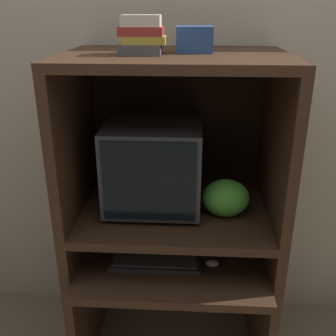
{
  "coord_description": "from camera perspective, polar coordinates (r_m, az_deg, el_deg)",
  "views": [
    {
      "loc": [
        0.06,
        -1.24,
        1.64
      ],
      "look_at": [
        -0.03,
        0.31,
        1.0
      ],
      "focal_mm": 42.0,
      "sensor_mm": 36.0,
      "label": 1
    }
  ],
  "objects": [
    {
      "name": "snack_bag",
      "position": [
        1.68,
        8.37,
        -4.33
      ],
      "size": [
        0.2,
        0.15,
        0.16
      ],
      "color": "green",
      "rests_on": "desk_monitor_shelf"
    },
    {
      "name": "mouse",
      "position": [
        1.74,
        6.45,
        -13.56
      ],
      "size": [
        0.06,
        0.04,
        0.03
      ],
      "color": "#B7B7B7",
      "rests_on": "desk_base"
    },
    {
      "name": "keyboard",
      "position": [
        1.74,
        -1.89,
        -13.42
      ],
      "size": [
        0.39,
        0.14,
        0.03
      ],
      "color": "#2D2D30",
      "rests_on": "desk_base"
    },
    {
      "name": "hutch_upper",
      "position": [
        1.63,
        1.03,
        8.26
      ],
      "size": [
        0.88,
        0.62,
        0.66
      ],
      "color": "#382316",
      "rests_on": "desk_monitor_shelf"
    },
    {
      "name": "book_stack",
      "position": [
        1.51,
        -3.84,
        18.56
      ],
      "size": [
        0.17,
        0.12,
        0.14
      ],
      "color": "#4C4C51",
      "rests_on": "hutch_upper"
    },
    {
      "name": "crt_monitor",
      "position": [
        1.71,
        -2.05,
        0.75
      ],
      "size": [
        0.4,
        0.43,
        0.38
      ],
      "color": "#333338",
      "rests_on": "desk_monitor_shelf"
    },
    {
      "name": "desk_base",
      "position": [
        1.95,
        0.75,
        -17.26
      ],
      "size": [
        0.88,
        0.69,
        0.61
      ],
      "color": "#382316",
      "rests_on": "ground_plane"
    },
    {
      "name": "wall_back",
      "position": [
        1.95,
        1.47,
        12.49
      ],
      "size": [
        6.0,
        0.06,
        2.6
      ],
      "color": "#B2A893",
      "rests_on": "ground_plane"
    },
    {
      "name": "storage_box",
      "position": [
        1.58,
        3.88,
        18.12
      ],
      "size": [
        0.14,
        0.12,
        0.1
      ],
      "color": "navy",
      "rests_on": "hutch_upper"
    },
    {
      "name": "desk_monitor_shelf",
      "position": [
        1.78,
        0.88,
        -7.08
      ],
      "size": [
        0.88,
        0.62,
        0.2
      ],
      "color": "#382316",
      "rests_on": "desk_base"
    }
  ]
}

